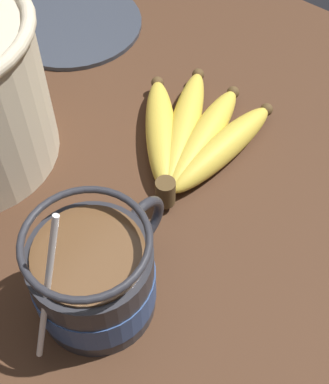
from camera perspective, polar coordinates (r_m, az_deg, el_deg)
table at (r=50.97cm, az=-0.31°, el=-11.12°), size 94.80×94.80×3.31cm
coffee_mug at (r=45.37cm, az=-7.46°, el=-9.02°), size 16.16×10.39×15.87cm
banana_bunch at (r=58.16cm, az=2.96°, el=6.01°), size 18.46×15.21×4.02cm
small_plate at (r=76.36cm, az=-9.87°, el=17.30°), size 18.86×18.86×0.60cm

